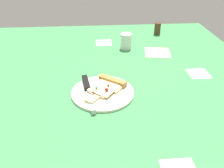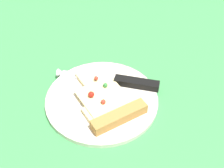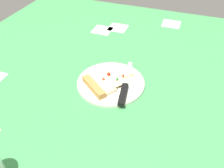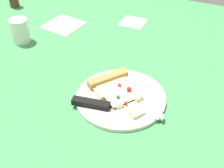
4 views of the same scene
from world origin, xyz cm
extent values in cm
cube|color=#3D8C4C|center=(0.00, 0.00, -1.50)|extent=(155.91, 155.91, 3.00)
cube|color=white|center=(-61.57, 7.45, -0.10)|extent=(9.00, 9.00, 0.20)
cube|color=white|center=(-43.00, -23.85, -0.10)|extent=(9.00, 9.00, 0.20)
cube|color=white|center=(-47.95, -17.31, -0.10)|extent=(9.00, 9.00, 0.20)
cylinder|color=silver|center=(-5.66, -5.59, 0.51)|extent=(24.19, 24.19, 1.01)
cube|color=beige|center=(-2.46, -8.00, 1.51)|extent=(11.41, 12.40, 1.00)
cube|color=beige|center=(-6.86, -4.69, 1.51)|extent=(8.80, 9.12, 1.00)
cube|color=beige|center=(-10.85, -1.68, 1.51)|extent=(6.32, 6.00, 1.00)
cube|color=#F2E099|center=(-4.86, -6.20, 2.16)|extent=(13.52, 13.36, 0.30)
cube|color=#B27A3D|center=(-0.07, -9.81, 2.11)|extent=(9.30, 11.15, 2.20)
sphere|color=red|center=(-4.26, -7.90, 2.80)|extent=(0.98, 0.98, 0.98)
sphere|color=red|center=(-8.53, -1.93, 2.76)|extent=(0.89, 0.89, 0.89)
sphere|color=#2D7A38|center=(-5.77, -3.25, 2.81)|extent=(0.99, 0.99, 0.99)
sphere|color=#B21E14|center=(-7.38, -7.05, 2.96)|extent=(1.29, 1.29, 1.29)
cube|color=silver|center=(-11.44, -0.99, 1.16)|extent=(12.16, 3.83, 0.30)
cone|color=silver|center=(-17.37, -1.91, 1.16)|extent=(2.28, 2.28, 2.00)
cube|color=black|center=(0.42, 0.86, 1.81)|extent=(10.22, 3.72, 1.60)
camera|label=1|loc=(-79.09, -3.60, 50.54)|focal=36.85mm
camera|label=2|loc=(13.73, -47.71, 49.96)|focal=50.39mm
camera|label=3|loc=(53.71, 16.35, 54.18)|focal=36.92mm
camera|label=4|loc=(-27.08, 49.92, 53.17)|focal=47.42mm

